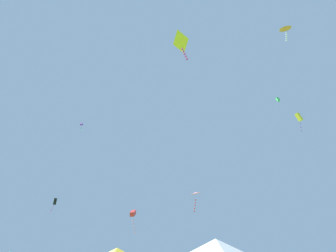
{
  "coord_description": "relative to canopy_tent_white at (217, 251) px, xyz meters",
  "views": [
    {
      "loc": [
        0.4,
        -5.83,
        1.63
      ],
      "look_at": [
        0.29,
        12.77,
        13.9
      ],
      "focal_mm": 25.68,
      "sensor_mm": 36.0,
      "label": 1
    }
  ],
  "objects": [
    {
      "name": "canopy_tent_white",
      "position": [
        0.0,
        0.0,
        0.0
      ],
      "size": [
        3.29,
        3.29,
        3.52
      ],
      "color": "#9E9EA3",
      "rests_on": "ground"
    },
    {
      "name": "kite_black_box",
      "position": [
        -16.06,
        15.93,
        6.88
      ],
      "size": [
        0.51,
        0.57,
        1.79
      ],
      "color": "black"
    },
    {
      "name": "kite_yellow_box",
      "position": [
        12.88,
        9.84,
        14.89
      ],
      "size": [
        0.79,
        0.67,
        2.3
      ],
      "color": "yellow"
    },
    {
      "name": "kite_red_box",
      "position": [
        -5.75,
        10.51,
        4.18
      ],
      "size": [
        0.62,
        1.07,
        2.18
      ],
      "color": "red"
    },
    {
      "name": "kite_orange_delta",
      "position": [
        9.77,
        2.16,
        20.72
      ],
      "size": [
        1.36,
        1.32,
        2.27
      ],
      "color": "orange"
    },
    {
      "name": "kite_yellow_diamond",
      "position": [
        -1.43,
        -2.57,
        12.27
      ],
      "size": [
        1.1,
        1.14,
        2.42
      ],
      "color": "yellow"
    },
    {
      "name": "kite_pink_delta",
      "position": [
        0.27,
        10.15,
        6.01
      ],
      "size": [
        1.47,
        1.47,
        1.95
      ],
      "color": "pink"
    },
    {
      "name": "kite_green_box",
      "position": [
        15.25,
        16.91,
        23.49
      ],
      "size": [
        0.35,
        0.64,
        0.9
      ],
      "color": "green"
    },
    {
      "name": "kite_purple_box",
      "position": [
        -14.77,
        15.24,
        17.63
      ],
      "size": [
        0.42,
        0.67,
        1.47
      ],
      "color": "purple"
    }
  ]
}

